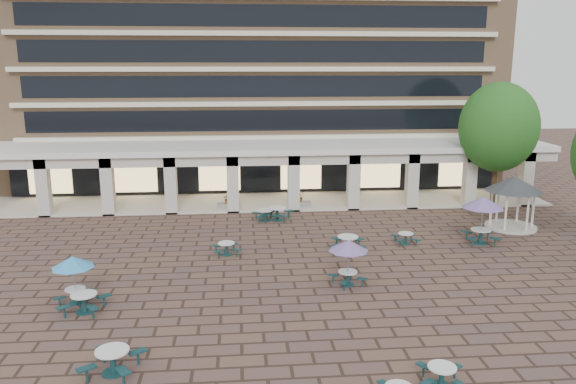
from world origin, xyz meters
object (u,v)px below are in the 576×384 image
picnic_table_0 (113,359)px  planter_right (300,202)px  planter_left (228,204)px  gazebo (514,190)px  picnic_table_1 (84,301)px

picnic_table_0 → planter_right: bearing=80.0°
picnic_table_0 → planter_right: (8.57, 21.22, -0.06)m
planter_left → planter_right: (5.15, 0.00, 0.00)m
gazebo → planter_left: size_ratio=2.34×
gazebo → planter_left: bearing=161.5°
picnic_table_0 → gazebo: gazebo is taller
gazebo → picnic_table_1: bearing=-156.3°
picnic_table_1 → planter_right: bearing=64.9°
picnic_table_1 → planter_left: size_ratio=1.33×
picnic_table_1 → planter_left: planter_left is taller
gazebo → planter_left: (-17.84, 5.98, -2.02)m
planter_right → gazebo: bearing=-25.2°
planter_right → planter_left: bearing=-180.0°
picnic_table_1 → picnic_table_0: bearing=-57.6°
picnic_table_0 → planter_left: (3.42, 21.22, -0.06)m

